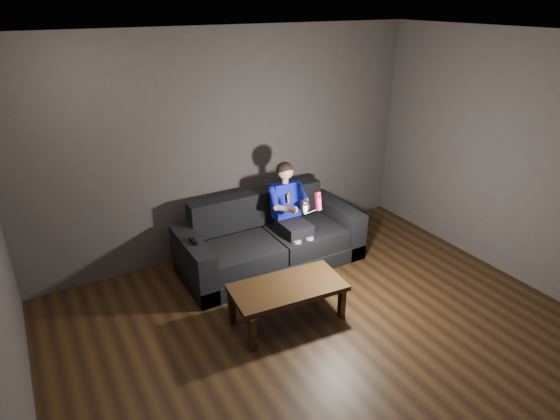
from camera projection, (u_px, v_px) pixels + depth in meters
floor at (352, 363)px, 4.17m from camera, size 5.00×5.00×0.00m
back_wall at (229, 146)px, 5.58m from camera, size 5.00×0.04×2.70m
right_wall at (556, 172)px, 4.74m from camera, size 0.04×5.00×2.70m
ceiling at (379, 43)px, 3.05m from camera, size 5.00×5.00×0.02m
sofa at (270, 243)px, 5.62m from camera, size 2.16×0.93×0.83m
child at (290, 207)px, 5.50m from camera, size 0.47×0.58×1.16m
wii_remote_red at (318, 201)px, 5.09m from camera, size 0.06×0.08×0.21m
nunchuk_white at (305, 208)px, 5.04m from camera, size 0.08×0.10×0.14m
wii_remote_black at (193, 241)px, 4.97m from camera, size 0.04×0.16×0.03m
coffee_table at (287, 290)px, 4.59m from camera, size 1.16×0.65×0.40m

